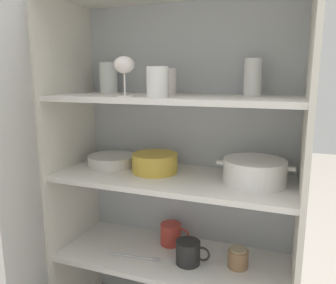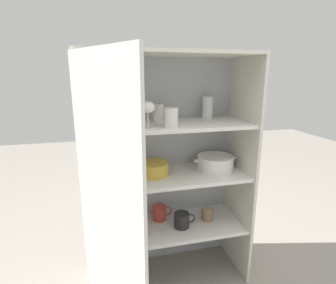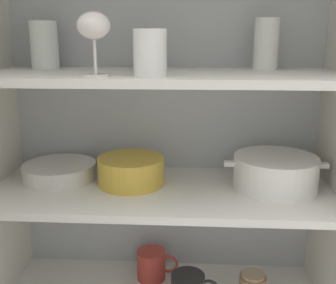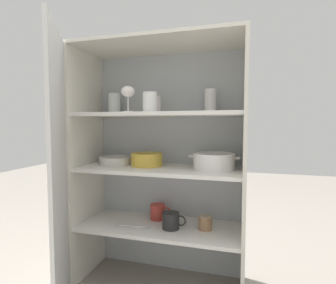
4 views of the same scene
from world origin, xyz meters
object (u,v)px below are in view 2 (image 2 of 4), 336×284
casserole_dish (215,163)px  storage_jar (207,214)px  mixing_bowl_large (153,168)px  plate_stack_white (117,172)px  coffee_mug_primary (182,220)px

casserole_dish → storage_jar: (-0.04, -0.01, -0.34)m
mixing_bowl_large → storage_jar: mixing_bowl_large is taller
casserole_dish → storage_jar: 0.35m
plate_stack_white → mixing_bowl_large: (0.21, -0.03, 0.02)m
casserole_dish → plate_stack_white: bearing=176.6°
casserole_dish → storage_jar: casserole_dish is taller
storage_jar → casserole_dish: bearing=10.8°
casserole_dish → storage_jar: bearing=-169.2°
plate_stack_white → casserole_dish: 0.60m
mixing_bowl_large → coffee_mug_primary: size_ratio=1.35×
plate_stack_white → storage_jar: size_ratio=2.68×
plate_stack_white → coffee_mug_primary: bearing=-13.0°
mixing_bowl_large → storage_jar: size_ratio=2.36×
mixing_bowl_large → casserole_dish: size_ratio=0.66×
mixing_bowl_large → storage_jar: (0.35, -0.02, -0.34)m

